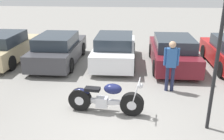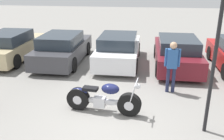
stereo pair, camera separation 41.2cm
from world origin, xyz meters
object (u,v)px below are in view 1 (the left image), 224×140
object	(u,v)px
parked_car_champagne	(5,48)
parked_car_maroon	(173,52)
parked_car_dark_grey	(58,49)
motorcycle	(105,99)
person_standing	(171,62)
lamp_post	(220,40)
parked_car_white	(115,50)

from	to	relation	value
parked_car_champagne	parked_car_maroon	xyz separation A→B (m)	(7.79, -0.10, 0.00)
parked_car_champagne	parked_car_dark_grey	world-z (taller)	same
motorcycle	parked_car_champagne	xyz separation A→B (m)	(-5.26, 4.49, 0.22)
motorcycle	person_standing	world-z (taller)	person_standing
lamp_post	parked_car_dark_grey	bearing A→B (deg)	137.22
parked_car_champagne	parked_car_maroon	distance (m)	7.79
parked_car_white	lamp_post	size ratio (longest dim) A/B	1.16
motorcycle	parked_car_champagne	bearing A→B (deg)	139.46
parked_car_dark_grey	parked_car_maroon	distance (m)	5.20
motorcycle	parked_car_dark_grey	distance (m)	5.16
parked_car_champagne	person_standing	distance (m)	7.85
parked_car_white	parked_car_maroon	bearing A→B (deg)	-4.70
parked_car_maroon	person_standing	bearing A→B (deg)	-99.81
parked_car_champagne	lamp_post	size ratio (longest dim) A/B	1.16
parked_car_champagne	parked_car_maroon	bearing A→B (deg)	-0.72
parked_car_dark_grey	parked_car_white	distance (m)	2.61
parked_car_dark_grey	person_standing	bearing A→B (deg)	-29.86
motorcycle	parked_car_white	bearing A→B (deg)	90.74
parked_car_maroon	lamp_post	size ratio (longest dim) A/B	1.16
parked_car_champagne	person_standing	xyz separation A→B (m)	(7.33, -2.80, 0.42)
motorcycle	parked_car_white	world-z (taller)	parked_car_white
motorcycle	parked_car_maroon	size ratio (longest dim) A/B	0.53
parked_car_dark_grey	parked_car_maroon	xyz separation A→B (m)	(5.20, -0.02, 0.00)
motorcycle	parked_car_dark_grey	world-z (taller)	parked_car_dark_grey
parked_car_white	lamp_post	bearing A→B (deg)	-61.53
parked_car_champagne	person_standing	size ratio (longest dim) A/B	2.38
parked_car_dark_grey	person_standing	distance (m)	5.47
motorcycle	parked_car_white	xyz separation A→B (m)	(-0.06, 4.61, 0.22)
lamp_post	parked_car_champagne	bearing A→B (deg)	147.54
parked_car_white	parked_car_maroon	xyz separation A→B (m)	(2.60, -0.21, 0.00)
parked_car_maroon	person_standing	distance (m)	2.77
lamp_post	parked_car_white	bearing A→B (deg)	118.47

